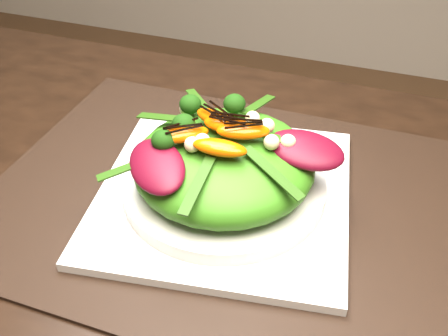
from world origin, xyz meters
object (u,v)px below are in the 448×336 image
(plate_base, at_px, (224,193))
(lettuce_mound, at_px, (224,163))
(orange_segment, at_px, (228,120))
(placemat, at_px, (224,198))
(salad_bowl, at_px, (224,184))

(plate_base, distance_m, lettuce_mound, 0.04)
(plate_base, height_order, orange_segment, orange_segment)
(placemat, xyz_separation_m, plate_base, (0.00, 0.00, 0.01))
(lettuce_mound, height_order, orange_segment, orange_segment)
(lettuce_mound, relative_size, orange_segment, 3.56)
(salad_bowl, bearing_deg, orange_segment, 98.01)
(plate_base, relative_size, orange_segment, 4.99)
(salad_bowl, bearing_deg, placemat, 0.00)
(salad_bowl, height_order, orange_segment, orange_segment)
(placemat, distance_m, orange_segment, 0.10)
(salad_bowl, distance_m, orange_segment, 0.08)
(placemat, height_order, salad_bowl, salad_bowl)
(placemat, xyz_separation_m, orange_segment, (-0.00, 0.02, 0.09))
(salad_bowl, xyz_separation_m, orange_segment, (-0.00, 0.02, 0.07))
(placemat, xyz_separation_m, salad_bowl, (0.00, 0.00, 0.02))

